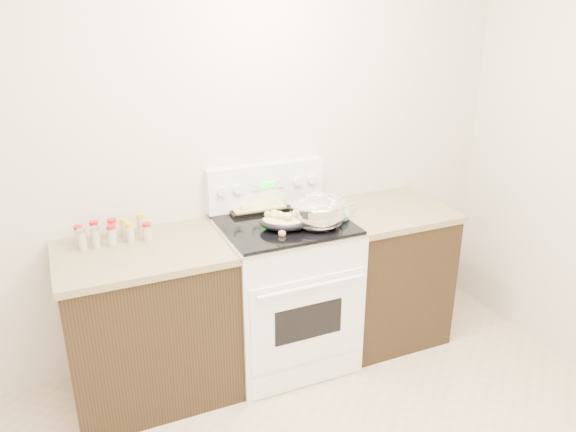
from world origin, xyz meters
TOP-DOWN VIEW (x-y plane):
  - room_shell at (0.00, 0.00)m, footprint 4.10×3.60m
  - counter_left at (-0.48, 1.43)m, footprint 0.93×0.67m
  - counter_right at (1.08, 1.43)m, footprint 0.73×0.67m
  - kitchen_range at (0.35, 1.42)m, footprint 0.78×0.73m
  - mixing_bowl at (0.50, 1.30)m, footprint 0.40×0.40m
  - roasting_pan at (0.31, 1.33)m, footprint 0.35×0.29m
  - baking_sheet at (0.26, 1.70)m, footprint 0.37×0.26m
  - wooden_spoon at (0.29, 1.27)m, footprint 0.21×0.20m
  - blue_ladle at (0.69, 1.32)m, footprint 0.22×0.21m
  - spice_jars at (-0.60, 1.59)m, footprint 0.40×0.15m

SIDE VIEW (x-z plane):
  - counter_left at x=-0.48m, z-range 0.00..0.92m
  - counter_right at x=1.08m, z-range 0.00..0.92m
  - kitchen_range at x=0.35m, z-range -0.12..1.10m
  - wooden_spoon at x=0.29m, z-range 0.93..0.98m
  - baking_sheet at x=0.26m, z-range 0.93..0.99m
  - blue_ladle at x=0.69m, z-range 0.93..1.03m
  - spice_jars at x=-0.60m, z-range 0.92..1.04m
  - roasting_pan at x=0.31m, z-range 0.93..1.05m
  - mixing_bowl at x=0.50m, z-range 0.92..1.11m
  - room_shell at x=0.00m, z-range 0.33..3.08m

